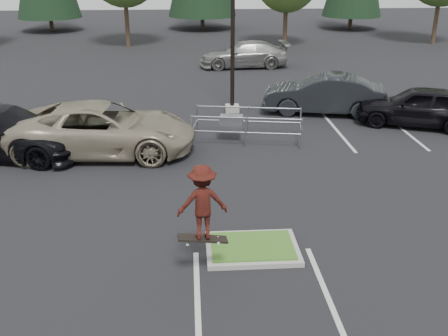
{
  "coord_description": "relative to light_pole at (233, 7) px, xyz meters",
  "views": [
    {
      "loc": [
        -1.4,
        -10.79,
        6.58
      ],
      "look_at": [
        -0.58,
        1.5,
        1.55
      ],
      "focal_mm": 42.0,
      "sensor_mm": 36.0,
      "label": 1
    }
  ],
  "objects": [
    {
      "name": "car_l_black",
      "position": [
        -8.5,
        -5.0,
        -3.69
      ],
      "size": [
        6.42,
        3.88,
        1.74
      ],
      "primitive_type": "imported",
      "rotation": [
        0.0,
        0.0,
        1.31
      ],
      "color": "black",
      "rests_on": "ground"
    },
    {
      "name": "grass_median",
      "position": [
        -0.5,
        -12.0,
        -4.48
      ],
      "size": [
        2.2,
        1.6,
        0.16
      ],
      "color": "#99978F",
      "rests_on": "ground"
    },
    {
      "name": "ground",
      "position": [
        -0.5,
        -12.0,
        -4.56
      ],
      "size": [
        120.0,
        120.0,
        0.0
      ],
      "primitive_type": "plane",
      "color": "black",
      "rests_on": "ground"
    },
    {
      "name": "car_far_silver",
      "position": [
        1.57,
        10.0,
        -3.76
      ],
      "size": [
        5.56,
        2.45,
        1.59
      ],
      "primitive_type": "imported",
      "rotation": [
        0.0,
        0.0,
        4.75
      ],
      "color": "gray",
      "rests_on": "ground"
    },
    {
      "name": "light_pole",
      "position": [
        0.0,
        0.0,
        0.0
      ],
      "size": [
        0.7,
        0.6,
        10.12
      ],
      "color": "#99978F",
      "rests_on": "ground"
    },
    {
      "name": "car_r_charc",
      "position": [
        4.0,
        -0.5,
        -3.69
      ],
      "size": [
        5.53,
        2.96,
        1.73
      ],
      "primitive_type": "imported",
      "rotation": [
        0.0,
        0.0,
        4.49
      ],
      "color": "black",
      "rests_on": "ground"
    },
    {
      "name": "stall_lines",
      "position": [
        -1.85,
        -5.98,
        -4.56
      ],
      "size": [
        22.62,
        17.6,
        0.01
      ],
      "color": "beige",
      "rests_on": "ground"
    },
    {
      "name": "cart_corral",
      "position": [
        -0.22,
        -3.92,
        -3.83
      ],
      "size": [
        4.26,
        2.13,
        1.16
      ],
      "rotation": [
        0.0,
        0.0,
        -0.17
      ],
      "color": "#92959A",
      "rests_on": "ground"
    },
    {
      "name": "skateboarder",
      "position": [
        -1.7,
        -13.0,
        -2.75
      ],
      "size": [
        1.13,
        0.74,
        1.79
      ],
      "rotation": [
        0.0,
        0.0,
        3.27
      ],
      "color": "black",
      "rests_on": "ground"
    },
    {
      "name": "car_l_tan",
      "position": [
        -5.0,
        -5.0,
        -3.65
      ],
      "size": [
        6.69,
        3.41,
        1.81
      ],
      "primitive_type": "imported",
      "rotation": [
        0.0,
        0.0,
        1.51
      ],
      "color": "gray",
      "rests_on": "ground"
    },
    {
      "name": "car_r_black",
      "position": [
        7.5,
        -2.61,
        -3.73
      ],
      "size": [
        5.27,
        3.64,
        1.67
      ],
      "primitive_type": "imported",
      "rotation": [
        0.0,
        0.0,
        4.33
      ],
      "color": "black",
      "rests_on": "ground"
    }
  ]
}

